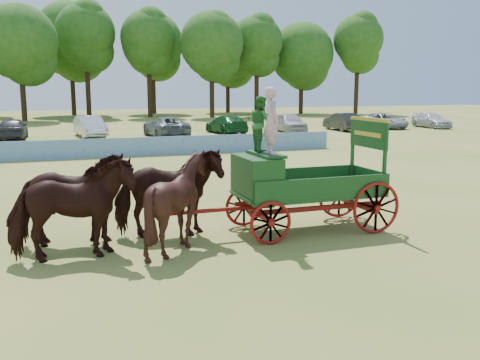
# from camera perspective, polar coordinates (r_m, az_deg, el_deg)

# --- Properties ---
(ground) EXTENTS (160.00, 160.00, 0.00)m
(ground) POSITION_cam_1_polar(r_m,az_deg,el_deg) (13.15, 0.80, -7.02)
(ground) COLOR #A28B49
(ground) RESTS_ON ground
(horse_lead_left) EXTENTS (2.75, 1.28, 2.31)m
(horse_lead_left) POSITION_cam_1_polar(r_m,az_deg,el_deg) (12.37, -17.52, -3.05)
(horse_lead_left) COLOR black
(horse_lead_left) RESTS_ON ground
(horse_lead_right) EXTENTS (2.90, 1.67, 2.31)m
(horse_lead_right) POSITION_cam_1_polar(r_m,az_deg,el_deg) (13.45, -17.71, -2.04)
(horse_lead_right) COLOR black
(horse_lead_right) RESTS_ON ground
(horse_wheel_left) EXTENTS (2.23, 2.02, 2.31)m
(horse_wheel_left) POSITION_cam_1_polar(r_m,az_deg,el_deg) (12.67, -6.62, -2.34)
(horse_wheel_left) COLOR black
(horse_wheel_left) RESTS_ON ground
(horse_wheel_right) EXTENTS (2.88, 1.61, 2.31)m
(horse_wheel_right) POSITION_cam_1_polar(r_m,az_deg,el_deg) (13.72, -7.66, -1.42)
(horse_wheel_right) COLOR black
(horse_wheel_right) RESTS_ON ground
(farm_dray) EXTENTS (5.99, 2.00, 3.83)m
(farm_dray) POSITION_cam_1_polar(r_m,az_deg,el_deg) (14.05, 4.68, 0.84)
(farm_dray) COLOR maroon
(farm_dray) RESTS_ON ground
(sponsor_banner) EXTENTS (26.00, 0.08, 1.05)m
(sponsor_banner) POSITION_cam_1_polar(r_m,az_deg,el_deg) (30.16, -13.05, 3.39)
(sponsor_banner) COLOR #1B5893
(sponsor_banner) RESTS_ON ground
(parked_cars) EXTENTS (57.66, 7.19, 1.63)m
(parked_cars) POSITION_cam_1_polar(r_m,az_deg,el_deg) (42.50, -10.74, 5.62)
(parked_cars) COLOR silver
(parked_cars) RESTS_ON ground
(treeline) EXTENTS (89.01, 23.07, 15.47)m
(treeline) POSITION_cam_1_polar(r_m,az_deg,el_deg) (71.93, -22.52, 13.65)
(treeline) COLOR #382314
(treeline) RESTS_ON ground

